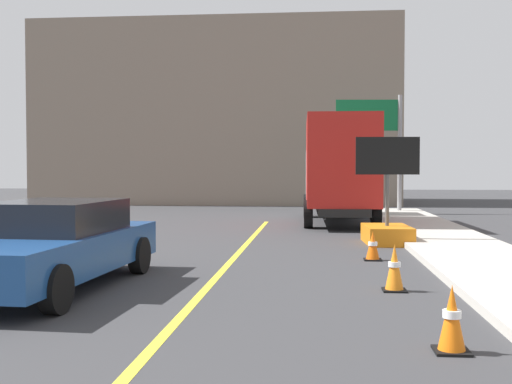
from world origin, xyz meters
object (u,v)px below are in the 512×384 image
at_px(arrow_board_trailer, 387,225).
at_px(box_truck, 339,168).
at_px(pickup_car, 51,244).
at_px(traffic_cone_mid_lane, 452,319).
at_px(traffic_cone_far_lane, 394,268).
at_px(traffic_cone_curbside, 373,246).
at_px(highway_guide_sign, 381,133).

bearing_deg(arrow_board_trailer, box_truck, 99.57).
xyz_separation_m(box_truck, pickup_car, (-5.00, -12.52, -1.22)).
relative_size(box_truck, traffic_cone_mid_lane, 10.38).
relative_size(box_truck, traffic_cone_far_lane, 9.93).
bearing_deg(traffic_cone_curbside, traffic_cone_mid_lane, -88.17).
bearing_deg(box_truck, arrow_board_trailer, -80.43).
relative_size(box_truck, highway_guide_sign, 1.46).
distance_m(arrow_board_trailer, traffic_cone_curbside, 3.11).
bearing_deg(traffic_cone_mid_lane, box_truck, 92.12).
distance_m(box_truck, pickup_car, 13.54).
height_order(pickup_car, traffic_cone_curbside, pickup_car).
relative_size(arrow_board_trailer, traffic_cone_curbside, 4.46).
bearing_deg(traffic_cone_mid_lane, highway_guide_sign, 86.16).
height_order(arrow_board_trailer, highway_guide_sign, highway_guide_sign).
height_order(arrow_board_trailer, traffic_cone_mid_lane, arrow_board_trailer).
relative_size(box_truck, pickup_car, 1.44).
height_order(box_truck, traffic_cone_mid_lane, box_truck).
bearing_deg(traffic_cone_mid_lane, pickup_car, 151.56).
height_order(traffic_cone_mid_lane, traffic_cone_curbside, traffic_cone_mid_lane).
distance_m(highway_guide_sign, traffic_cone_far_lane, 17.56).
bearing_deg(box_truck, highway_guide_sign, 68.50).
distance_m(traffic_cone_mid_lane, traffic_cone_far_lane, 3.29).
bearing_deg(pickup_car, box_truck, 68.24).
relative_size(pickup_car, highway_guide_sign, 1.01).
height_order(box_truck, pickup_car, box_truck).
bearing_deg(highway_guide_sign, pickup_car, -111.69).
distance_m(traffic_cone_mid_lane, traffic_cone_curbside, 6.60).
relative_size(pickup_car, traffic_cone_far_lane, 6.89).
height_order(highway_guide_sign, traffic_cone_far_lane, highway_guide_sign).
bearing_deg(box_truck, traffic_cone_mid_lane, -87.88).
bearing_deg(pickup_car, highway_guide_sign, 68.31).
bearing_deg(arrow_board_trailer, pickup_car, -132.16).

